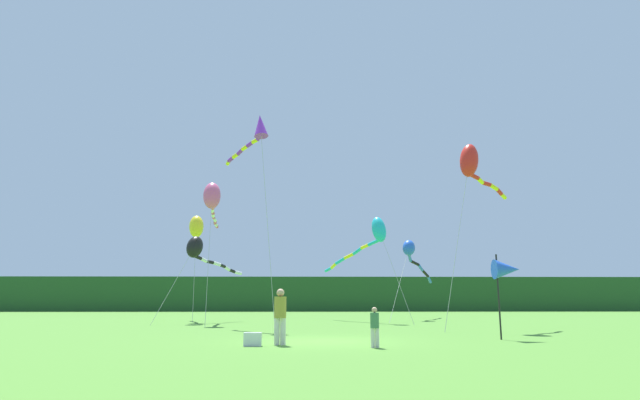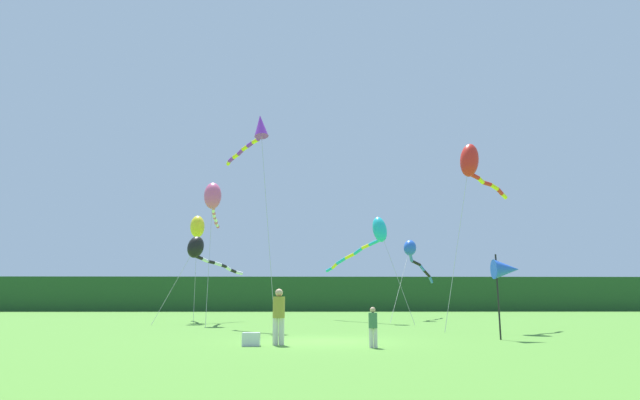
# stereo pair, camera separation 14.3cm
# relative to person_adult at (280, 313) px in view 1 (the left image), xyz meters

# --- Properties ---
(ground_plane) EXTENTS (120.00, 120.00, 0.00)m
(ground_plane) POSITION_rel_person_adult_xyz_m (1.40, 1.49, -0.95)
(ground_plane) COLOR #4C842D
(distant_treeline) EXTENTS (108.00, 3.29, 3.96)m
(distant_treeline) POSITION_rel_person_adult_xyz_m (1.40, 46.49, 1.04)
(distant_treeline) COLOR #234C23
(distant_treeline) RESTS_ON ground
(person_adult) EXTENTS (0.37, 0.37, 1.69)m
(person_adult) POSITION_rel_person_adult_xyz_m (0.00, 0.00, 0.00)
(person_adult) COLOR silver
(person_adult) RESTS_ON ground
(person_child) EXTENTS (0.25, 0.25, 1.15)m
(person_child) POSITION_rel_person_adult_xyz_m (2.79, -0.94, -0.30)
(person_child) COLOR silver
(person_child) RESTS_ON ground
(cooler_box) EXTENTS (0.52, 0.31, 0.39)m
(cooler_box) POSITION_rel_person_adult_xyz_m (-0.79, -0.30, -0.75)
(cooler_box) COLOR silver
(cooler_box) RESTS_ON ground
(banner_flag_pole) EXTENTS (0.90, 0.70, 2.95)m
(banner_flag_pole) POSITION_rel_person_adult_xyz_m (7.89, 2.04, 1.45)
(banner_flag_pole) COLOR black
(banner_flag_pole) RESTS_ON ground
(kite_red) EXTENTS (4.44, 3.68, 8.86)m
(kite_red) POSITION_rel_person_adult_xyz_m (8.70, 7.81, 6.89)
(kite_red) COLOR #B2B2B2
(kite_red) RESTS_ON ground
(kite_cyan) EXTENTS (4.62, 8.42, 6.46)m
(kite_cyan) POSITION_rel_person_adult_xyz_m (4.85, 15.58, 4.34)
(kite_cyan) COLOR #B2B2B2
(kite_cyan) RESTS_ON ground
(kite_black) EXTENTS (4.15, 5.88, 5.24)m
(kite_black) POSITION_rel_person_adult_xyz_m (-5.77, 15.06, 3.37)
(kite_black) COLOR #B2B2B2
(kite_black) RESTS_ON ground
(kite_rainbow) EXTENTS (1.20, 6.63, 8.25)m
(kite_rainbow) POSITION_rel_person_adult_xyz_m (-4.79, 13.72, 6.30)
(kite_rainbow) COLOR #B2B2B2
(kite_rainbow) RESTS_ON ground
(kite_blue) EXTENTS (4.86, 9.54, 5.57)m
(kite_blue) POSITION_rel_person_adult_xyz_m (8.06, 19.84, 3.63)
(kite_blue) COLOR #B2B2B2
(kite_blue) RESTS_ON ground
(kite_yellow) EXTENTS (1.59, 5.14, 6.75)m
(kite_yellow) POSITION_rel_person_adult_xyz_m (-6.36, 17.08, 4.89)
(kite_yellow) COLOR #B2B2B2
(kite_yellow) RESTS_ON ground
(kite_purple) EXTENTS (3.18, 4.45, 10.76)m
(kite_purple) POSITION_rel_person_adult_xyz_m (-1.81, 9.36, 8.96)
(kite_purple) COLOR #B2B2B2
(kite_purple) RESTS_ON ground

